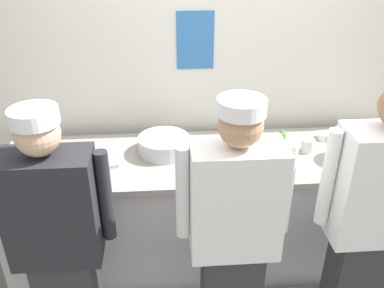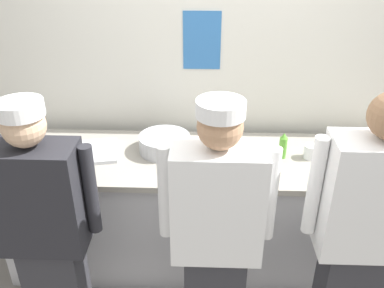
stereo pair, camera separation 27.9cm
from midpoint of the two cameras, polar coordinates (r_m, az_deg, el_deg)
name	(u,v)px [view 2 (the right image)]	position (r m, az deg, el deg)	size (l,w,h in m)	color
wall_back	(214,74)	(3.09, 5.70, 9.51)	(4.53, 0.11, 2.60)	silver
prep_counter	(212,210)	(3.04, 5.42, -9.13)	(2.89, 0.76, 0.89)	#B2B2B7
chef_near_left	(46,231)	(2.32, -16.23, -11.57)	(0.58, 0.24, 1.59)	#2D2D33
chef_center	(216,237)	(2.18, 7.11, -12.77)	(0.59, 0.24, 1.62)	#2D2D33
chef_far_right	(362,237)	(2.37, 25.71, -11.61)	(0.61, 0.24, 1.67)	#2D2D33
plate_stack_front	(348,163)	(2.86, 23.40, -2.52)	(0.24, 0.24, 0.10)	white
plate_stack_rear	(359,144)	(3.13, 24.51, -0.11)	(0.23, 0.23, 0.08)	white
mixing_bowl_steel	(165,143)	(2.83, -1.01, 0.02)	(0.35, 0.35, 0.12)	#B7BABF
sheet_tray	(79,153)	(2.88, -12.76, -1.27)	(0.52, 0.33, 0.02)	#B7BABF
squeeze_bottle_secondary	(283,146)	(2.84, 15.24, -0.34)	(0.05, 0.05, 0.18)	#56A333
ramekin_orange_sauce	(26,166)	(2.79, -19.32, -3.03)	(0.11, 0.11, 0.05)	white
ramekin_yellow_sauce	(205,146)	(2.88, 4.65, -0.33)	(0.10, 0.10, 0.04)	white
ramekin_green_sauce	(330,143)	(3.12, 21.04, 0.11)	(0.09, 0.09, 0.05)	white
deli_cup	(311,152)	(2.90, 18.76, -1.10)	(0.09, 0.09, 0.09)	white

